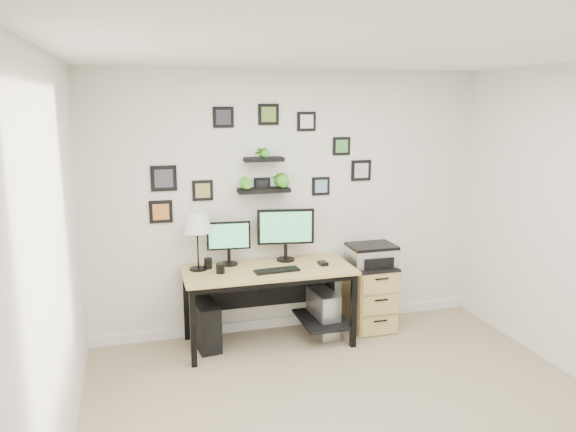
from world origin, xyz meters
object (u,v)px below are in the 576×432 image
object	(u,v)px
desk	(271,279)
file_cabinet	(370,296)
table_lamp	(197,224)
printer	(372,255)
mug	(220,268)
monitor_left	(229,240)
monitor_right	(286,230)
pc_tower_black	(206,325)
pc_tower_grey	(323,313)

from	to	relation	value
desk	file_cabinet	size ratio (longest dim) A/B	2.39
table_lamp	printer	world-z (taller)	table_lamp
file_cabinet	table_lamp	bearing A→B (deg)	178.52
mug	printer	xyz separation A→B (m)	(1.55, 0.11, -0.02)
monitor_left	file_cabinet	world-z (taller)	monitor_left
monitor_right	table_lamp	bearing A→B (deg)	-175.50
pc_tower_black	file_cabinet	size ratio (longest dim) A/B	0.65
mug	pc_tower_black	bearing A→B (deg)	144.60
file_cabinet	monitor_right	bearing A→B (deg)	172.55
pc_tower_black	file_cabinet	world-z (taller)	file_cabinet
monitor_left	pc_tower_black	world-z (taller)	monitor_left
desk	mug	xyz separation A→B (m)	(-0.49, -0.06, 0.17)
table_lamp	pc_tower_black	distance (m)	0.97
pc_tower_black	monitor_left	bearing A→B (deg)	22.14
printer	monitor_right	bearing A→B (deg)	172.30
table_lamp	mug	xyz separation A→B (m)	(0.18, -0.16, -0.39)
monitor_left	printer	xyz separation A→B (m)	(1.43, -0.12, -0.22)
monitor_right	printer	bearing A→B (deg)	-7.70
pc_tower_grey	monitor_left	bearing A→B (deg)	170.63
mug	printer	size ratio (longest dim) A/B	0.20
file_cabinet	monitor_left	bearing A→B (deg)	175.23
pc_tower_black	pc_tower_grey	distance (m)	1.17
monitor_right	pc_tower_black	size ratio (longest dim) A/B	1.27
pc_tower_grey	desk	bearing A→B (deg)	-177.13
monitor_left	printer	bearing A→B (deg)	-4.93
table_lamp	mug	distance (m)	0.46
pc_tower_black	monitor_right	bearing A→B (deg)	2.82
pc_tower_grey	file_cabinet	xyz separation A→B (m)	(0.52, 0.03, 0.11)
monitor_right	pc_tower_black	bearing A→B (deg)	-170.64
desk	table_lamp	world-z (taller)	table_lamp
desk	printer	xyz separation A→B (m)	(1.06, 0.05, 0.15)
file_cabinet	printer	bearing A→B (deg)	-63.11
monitor_left	mug	size ratio (longest dim) A/B	4.71
monitor_right	pc_tower_black	distance (m)	1.18
desk	monitor_right	size ratio (longest dim) A/B	2.88
monitor_right	mug	xyz separation A→B (m)	(-0.68, -0.23, -0.26)
table_lamp	pc_tower_black	world-z (taller)	table_lamp
monitor_right	table_lamp	world-z (taller)	table_lamp
monitor_left	mug	xyz separation A→B (m)	(-0.12, -0.24, -0.20)
monitor_right	monitor_left	bearing A→B (deg)	179.37
desk	table_lamp	distance (m)	0.88
monitor_left	pc_tower_grey	xyz separation A→B (m)	(0.91, -0.15, -0.78)
monitor_left	printer	size ratio (longest dim) A/B	0.93
table_lamp	pc_tower_grey	bearing A→B (deg)	-3.58
table_lamp	monitor_right	bearing A→B (deg)	4.50
mug	table_lamp	bearing A→B (deg)	137.83
desk	monitor_right	bearing A→B (deg)	41.55
monitor_right	pc_tower_grey	distance (m)	0.92
pc_tower_black	printer	xyz separation A→B (m)	(1.69, 0.02, 0.56)
monitor_left	table_lamp	size ratio (longest dim) A/B	0.78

